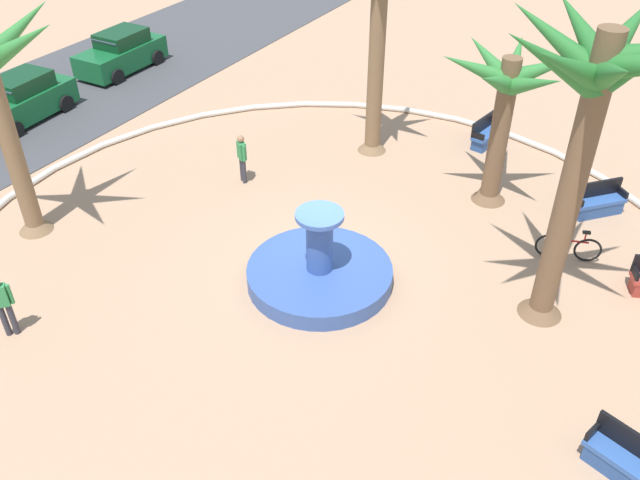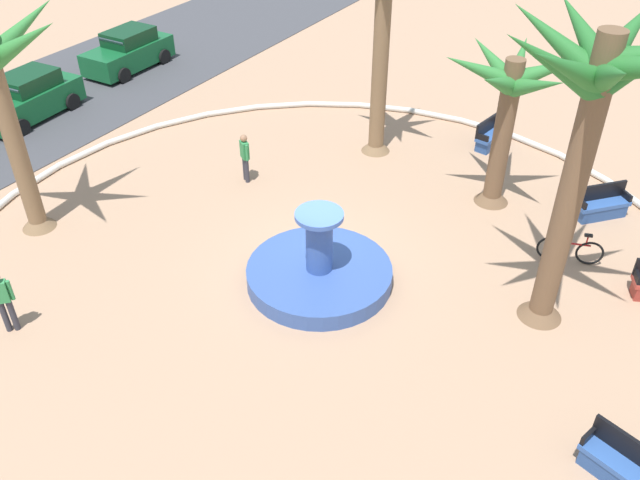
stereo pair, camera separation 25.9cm
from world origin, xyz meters
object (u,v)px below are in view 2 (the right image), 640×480
(palm_tree_mid_plaza, at_px, (384,7))
(palm_tree_far_side, at_px, (508,100))
(person_cyclist_photo, at_px, (245,155))
(person_pedestrian_stroll, at_px, (3,299))
(bench_west, at_px, (492,137))
(bicycle_red_frame, at_px, (570,250))
(parked_car_third, at_px, (128,51))
(parked_car_second, at_px, (28,98))
(bench_east, at_px, (623,469))
(fountain, at_px, (319,272))
(bench_southwest, at_px, (601,206))
(palm_tree_near_fountain, at_px, (595,107))

(palm_tree_mid_plaza, relative_size, palm_tree_far_side, 1.43)
(palm_tree_far_side, relative_size, person_cyclist_photo, 2.94)
(palm_tree_far_side, distance_m, person_pedestrian_stroll, 13.83)
(bench_west, height_order, bicycle_red_frame, bench_west)
(parked_car_third, bearing_deg, person_pedestrian_stroll, -145.38)
(parked_car_third, bearing_deg, parked_car_second, -176.98)
(bench_east, distance_m, person_cyclist_photo, 13.47)
(fountain, distance_m, bench_southwest, 8.76)
(bench_east, bearing_deg, palm_tree_far_side, 33.46)
(fountain, height_order, bicycle_red_frame, fountain)
(bench_east, relative_size, person_pedestrian_stroll, 1.00)
(bench_west, bearing_deg, parked_car_second, 113.49)
(parked_car_second, bearing_deg, bench_west, -66.51)
(palm_tree_far_side, distance_m, person_cyclist_photo, 7.99)
(palm_tree_mid_plaza, height_order, person_cyclist_photo, palm_tree_mid_plaza)
(person_cyclist_photo, distance_m, parked_car_third, 11.10)
(person_cyclist_photo, bearing_deg, bench_southwest, -69.83)
(fountain, xyz_separation_m, bench_southwest, (6.83, -5.47, 0.04))
(bench_east, height_order, parked_car_third, parked_car_third)
(bench_west, distance_m, bench_southwest, 4.97)
(bench_east, bearing_deg, fountain, 75.00)
(person_cyclist_photo, bearing_deg, bench_east, -112.82)
(palm_tree_near_fountain, relative_size, person_pedestrian_stroll, 4.31)
(fountain, height_order, palm_tree_near_fountain, palm_tree_near_fountain)
(fountain, bearing_deg, palm_tree_mid_plaza, 15.84)
(parked_car_second, bearing_deg, bench_east, -102.32)
(palm_tree_near_fountain, xyz_separation_m, bench_east, (-3.76, -2.54, -5.09))
(bench_west, relative_size, person_cyclist_photo, 1.03)
(palm_tree_far_side, xyz_separation_m, person_cyclist_photo, (-2.87, 7.06, -2.40))
(fountain, distance_m, bench_west, 9.52)
(parked_car_third, bearing_deg, bench_southwest, -93.79)
(palm_tree_mid_plaza, bearing_deg, person_cyclist_photo, 146.26)
(bench_west, bearing_deg, bench_east, -150.41)
(bicycle_red_frame, height_order, person_cyclist_photo, person_cyclist_photo)
(parked_car_second, relative_size, parked_car_third, 1.02)
(person_pedestrian_stroll, height_order, parked_car_third, person_pedestrian_stroll)
(palm_tree_far_side, distance_m, bicycle_red_frame, 4.44)
(palm_tree_far_side, bearing_deg, palm_tree_near_fountain, -147.09)
(palm_tree_far_side, bearing_deg, person_cyclist_photo, 112.15)
(person_pedestrian_stroll, distance_m, parked_car_second, 12.00)
(palm_tree_far_side, xyz_separation_m, bench_southwest, (0.83, -3.03, -2.95))
(palm_tree_near_fountain, bearing_deg, person_pedestrian_stroll, 123.36)
(bench_west, height_order, person_cyclist_photo, person_cyclist_photo)
(person_cyclist_photo, bearing_deg, person_pedestrian_stroll, 175.61)
(fountain, bearing_deg, bicycle_red_frame, -51.57)
(bicycle_red_frame, height_order, parked_car_second, parked_car_second)
(bench_west, bearing_deg, person_pedestrian_stroll, 156.13)
(person_cyclist_photo, relative_size, parked_car_third, 0.40)
(palm_tree_far_side, xyz_separation_m, bicycle_red_frame, (-1.84, -2.81, -2.92))
(person_cyclist_photo, xyz_separation_m, parked_car_third, (5.03, 9.90, -0.12))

